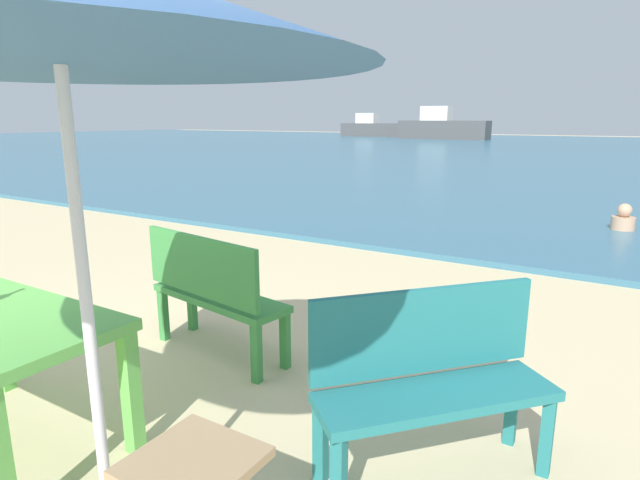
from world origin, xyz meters
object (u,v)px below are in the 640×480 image
(patio_umbrella, at_px, (54,6))
(bench_green_left, at_px, (211,288))
(boat_sailboat, at_px, (442,127))
(swimmer_person, at_px, (623,219))
(bench_teal_center, at_px, (431,373))
(boat_ferry, at_px, (371,128))

(patio_umbrella, height_order, bench_green_left, patio_umbrella)
(bench_green_left, height_order, boat_sailboat, boat_sailboat)
(patio_umbrella, height_order, swimmer_person, patio_umbrella)
(bench_teal_center, xyz_separation_m, boat_sailboat, (-13.62, 40.46, 0.49))
(patio_umbrella, xyz_separation_m, boat_ferry, (-20.56, 44.43, -1.26))
(patio_umbrella, height_order, boat_ferry, patio_umbrella)
(bench_teal_center, distance_m, swimmer_person, 6.98)
(boat_sailboat, bearing_deg, boat_ferry, 160.63)
(boat_ferry, relative_size, boat_sailboat, 0.81)
(bench_green_left, xyz_separation_m, boat_ferry, (-19.59, 42.79, 0.31))
(patio_umbrella, height_order, boat_sailboat, boat_sailboat)
(bench_teal_center, relative_size, swimmer_person, 2.77)
(swimmer_person, distance_m, boat_ferry, 42.45)
(bench_green_left, bearing_deg, boat_sailboat, 106.39)
(patio_umbrella, distance_m, boat_sailboat, 43.60)
(patio_umbrella, xyz_separation_m, swimmer_person, (1.50, 8.18, -1.88))
(boat_ferry, height_order, boat_sailboat, boat_sailboat)
(bench_teal_center, bearing_deg, swimmer_person, 84.88)
(bench_green_left, bearing_deg, swimmer_person, 69.26)
(bench_teal_center, bearing_deg, patio_umbrella, -125.58)
(bench_teal_center, bearing_deg, bench_green_left, 167.18)
(patio_umbrella, xyz_separation_m, bench_green_left, (-0.97, 1.65, -1.58))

